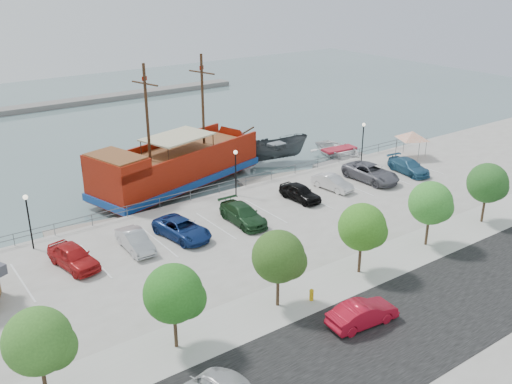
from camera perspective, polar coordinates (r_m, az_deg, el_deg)
ground at (r=47.42m, az=2.40°, el=-3.84°), size 160.00×160.00×0.00m
street at (r=37.29m, az=18.00°, el=-10.89°), size 100.00×8.00×0.04m
sidewalk at (r=40.46m, az=11.23°, el=-7.44°), size 100.00×4.00×0.05m
seawall_railing at (r=52.65m, az=-2.80°, el=0.64°), size 50.00×0.06×1.00m
far_shore at (r=97.87m, az=-13.17°, el=9.35°), size 40.00×3.00×0.80m
pirate_ship at (r=57.00m, az=-6.79°, el=2.91°), size 21.23×10.88×13.14m
patrol_boat at (r=63.13m, az=2.10°, el=4.12°), size 7.53×4.84×2.73m
speedboat at (r=65.44m, az=8.30°, el=3.94°), size 5.43×7.17×1.40m
dock_west at (r=49.14m, az=-16.76°, el=-3.61°), size 6.59×2.77×0.37m
dock_mid at (r=57.85m, az=2.09°, el=1.25°), size 8.08×3.94×0.44m
dock_east at (r=63.66m, az=8.73°, el=2.94°), size 7.48×2.44×0.42m
canopy_tent at (r=63.59m, az=15.41°, el=5.87°), size 5.19×5.19×3.35m
street_sedan at (r=34.24m, az=10.60°, el=-11.86°), size 4.51×1.93×1.45m
fire_hydrant at (r=36.09m, az=5.57°, el=-10.15°), size 0.29×0.29×0.84m
lamp_post_left at (r=44.15m, az=-21.86°, el=-1.88°), size 0.36×0.36×4.28m
lamp_post_mid at (r=50.80m, az=-2.05°, el=2.76°), size 0.36×0.36×4.28m
lamp_post_right at (r=60.72m, az=10.66°, el=5.58°), size 0.36×0.36×4.28m
tree_a at (r=28.88m, az=-20.65°, el=-13.90°), size 3.30×3.20×5.00m
tree_b at (r=30.80m, az=-7.96°, el=-10.14°), size 3.30×3.20×5.00m
tree_c at (r=34.08m, az=2.51°, el=-6.59°), size 3.30×3.20×5.00m
tree_d at (r=38.37m, az=10.79°, el=-3.58°), size 3.30×3.20×5.00m
tree_e at (r=43.37m, az=17.24°, el=-1.16°), size 3.30×3.20×5.00m
tree_f at (r=48.87m, az=22.29°, el=0.74°), size 3.30×3.20×5.00m
parked_car_a at (r=41.45m, az=-17.80°, el=-6.14°), size 2.75×4.98×1.60m
parked_car_b at (r=42.73m, az=-12.00°, el=-4.79°), size 1.63×4.37×1.43m
parked_car_c at (r=43.97m, az=-7.40°, el=-3.67°), size 3.24×5.54×1.45m
parked_car_d at (r=46.04m, az=-1.31°, el=-2.24°), size 2.27×5.21×1.49m
parked_car_e at (r=50.64m, az=4.43°, el=-0.03°), size 1.97×4.37×1.46m
parked_car_f at (r=53.38m, az=7.66°, el=0.94°), size 1.94×4.25×1.35m
parked_car_g at (r=56.17m, az=11.41°, el=1.91°), size 2.97×5.97×1.63m
parked_car_h at (r=59.15m, az=15.02°, el=2.50°), size 2.61×5.13×1.43m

